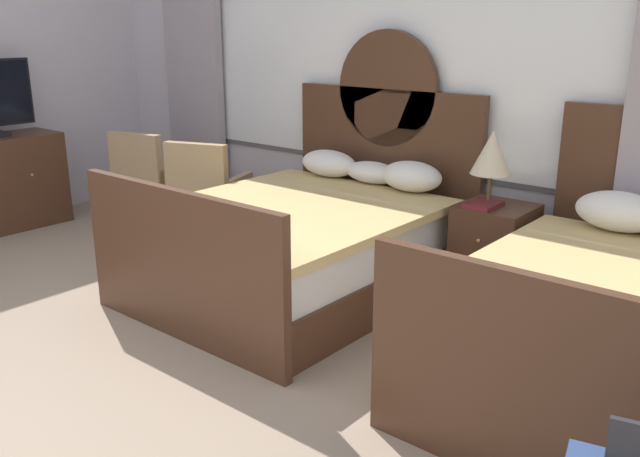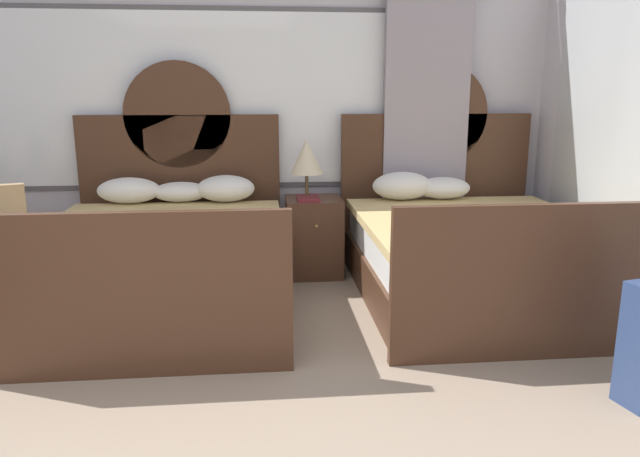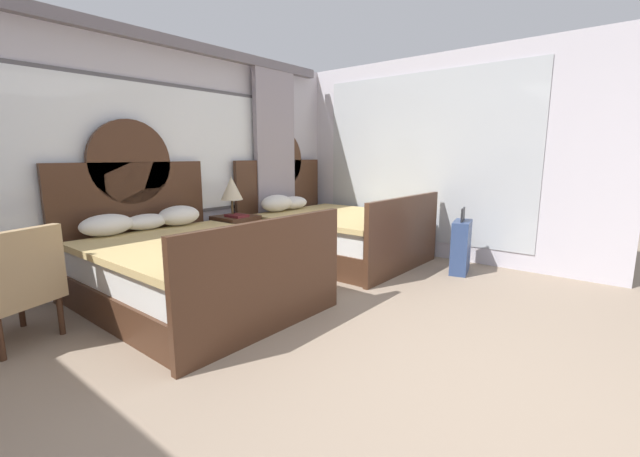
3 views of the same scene
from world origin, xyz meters
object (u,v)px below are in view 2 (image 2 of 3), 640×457
object	(u,v)px
nightstand_between_beds	(314,236)
table_lamp_on_nightstand	(307,157)
bed_near_mirror	(469,249)
bed_near_window	(167,256)
book_on_nightstand	(308,198)

from	to	relation	value
nightstand_between_beds	table_lamp_on_nightstand	world-z (taller)	table_lamp_on_nightstand
bed_near_mirror	table_lamp_on_nightstand	world-z (taller)	bed_near_mirror
bed_near_mirror	table_lamp_on_nightstand	distance (m)	1.47
bed_near_window	bed_near_mirror	bearing A→B (deg)	-0.22
bed_near_window	book_on_nightstand	xyz separation A→B (m)	(1.06, 0.56, 0.30)
bed_near_mirror	nightstand_between_beds	size ratio (longest dim) A/B	3.25
bed_near_mirror	book_on_nightstand	size ratio (longest dim) A/B	8.17
bed_near_window	table_lamp_on_nightstand	xyz separation A→B (m)	(1.05, 0.64, 0.62)
bed_near_window	nightstand_between_beds	world-z (taller)	bed_near_window
nightstand_between_beds	book_on_nightstand	world-z (taller)	book_on_nightstand
book_on_nightstand	table_lamp_on_nightstand	bearing A→B (deg)	93.02
table_lamp_on_nightstand	bed_near_window	bearing A→B (deg)	-148.82
table_lamp_on_nightstand	book_on_nightstand	size ratio (longest dim) A/B	1.88
bed_near_window	nightstand_between_beds	size ratio (longest dim) A/B	3.25
nightstand_between_beds	bed_near_mirror	bearing A→B (deg)	-30.96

